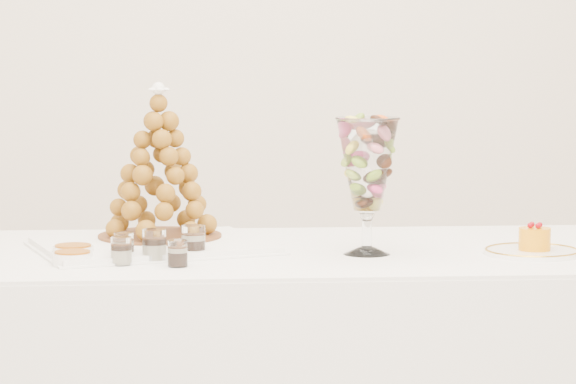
{
  "coord_description": "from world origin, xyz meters",
  "views": [
    {
      "loc": [
        -0.24,
        -2.99,
        1.29
      ],
      "look_at": [
        0.02,
        0.22,
        0.93
      ],
      "focal_mm": 85.0,
      "sensor_mm": 36.0,
      "label": 1
    }
  ],
  "objects": [
    {
      "name": "macaron_vase",
      "position": [
        0.22,
        0.27,
        0.98
      ],
      "size": [
        0.15,
        0.15,
        0.33
      ],
      "color": "white",
      "rests_on": "buffet_table"
    },
    {
      "name": "croquembouche",
      "position": [
        -0.29,
        0.48,
        0.98
      ],
      "size": [
        0.32,
        0.32,
        0.39
      ],
      "rotation": [
        0.0,
        0.0,
        0.16
      ],
      "color": "brown",
      "rests_on": "lace_tray"
    },
    {
      "name": "lace_tray",
      "position": [
        -0.3,
        0.39,
        0.78
      ],
      "size": [
        0.64,
        0.55,
        0.02
      ],
      "primitive_type": "cube",
      "rotation": [
        0.0,
        0.0,
        0.3
      ],
      "color": "white",
      "rests_on": "buffet_table"
    },
    {
      "name": "verrine_a",
      "position": [
        -0.37,
        0.24,
        0.8
      ],
      "size": [
        0.06,
        0.06,
        0.06
      ],
      "primitive_type": "cylinder",
      "rotation": [
        0.0,
        0.0,
        0.23
      ],
      "color": "white",
      "rests_on": "buffet_table"
    },
    {
      "name": "verrine_b",
      "position": [
        -0.3,
        0.2,
        0.81
      ],
      "size": [
        0.07,
        0.07,
        0.08
      ],
      "primitive_type": "cylinder",
      "rotation": [
        0.0,
        0.0,
        -0.33
      ],
      "color": "white",
      "rests_on": "buffet_table"
    },
    {
      "name": "cake_plate",
      "position": [
        0.62,
        0.24,
        0.77
      ],
      "size": [
        0.24,
        0.24,
        0.01
      ],
      "primitive_type": "cylinder",
      "color": "white",
      "rests_on": "buffet_table"
    },
    {
      "name": "mousse_cake",
      "position": [
        0.63,
        0.23,
        0.81
      ],
      "size": [
        0.08,
        0.08,
        0.07
      ],
      "color": "orange",
      "rests_on": "cake_plate"
    },
    {
      "name": "ramekin_back",
      "position": [
        -0.49,
        0.26,
        0.78
      ],
      "size": [
        0.1,
        0.1,
        0.03
      ],
      "primitive_type": "cylinder",
      "color": "white",
      "rests_on": "buffet_table"
    },
    {
      "name": "ramekin_front",
      "position": [
        -0.49,
        0.17,
        0.78
      ],
      "size": [
        0.09,
        0.09,
        0.03
      ],
      "primitive_type": "cylinder",
      "color": "white",
      "rests_on": "buffet_table"
    },
    {
      "name": "verrine_e",
      "position": [
        -0.24,
        0.12,
        0.8
      ],
      "size": [
        0.06,
        0.06,
        0.06
      ],
      "primitive_type": "cylinder",
      "rotation": [
        0.0,
        0.0,
        -0.33
      ],
      "color": "white",
      "rests_on": "buffet_table"
    },
    {
      "name": "verrine_d",
      "position": [
        -0.37,
        0.16,
        0.8
      ],
      "size": [
        0.05,
        0.05,
        0.07
      ],
      "primitive_type": "cylinder",
      "rotation": [
        0.0,
        0.0,
        -0.02
      ],
      "color": "white",
      "rests_on": "buffet_table"
    },
    {
      "name": "verrine_c",
      "position": [
        -0.2,
        0.26,
        0.81
      ],
      "size": [
        0.07,
        0.07,
        0.08
      ],
      "primitive_type": "cylinder",
      "rotation": [
        0.0,
        0.0,
        -0.28
      ],
      "color": "white",
      "rests_on": "buffet_table"
    }
  ]
}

